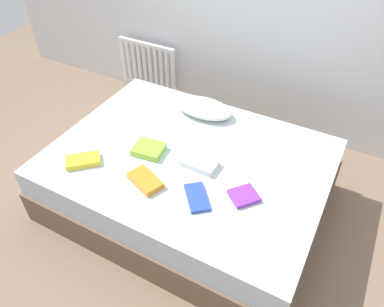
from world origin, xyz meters
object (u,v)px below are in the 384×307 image
object	(u,v)px
textbook_orange	(145,180)
textbook_yellow	(83,160)
bed	(189,180)
radiator	(148,65)
pillow	(204,108)
textbook_purple	(244,196)
textbook_white	(200,163)
textbook_lime	(149,149)
textbook_blue	(197,197)

from	to	relation	value
textbook_orange	textbook_yellow	xyz separation A→B (m)	(-0.50, -0.05, -0.00)
bed	radiator	world-z (taller)	radiator
pillow	textbook_yellow	size ratio (longest dim) A/B	2.11
textbook_purple	textbook_yellow	world-z (taller)	textbook_yellow
textbook_white	textbook_orange	xyz separation A→B (m)	(-0.24, -0.32, -0.00)
pillow	textbook_purple	bearing A→B (deg)	-47.44
bed	pillow	xyz separation A→B (m)	(-0.15, 0.52, 0.31)
textbook_lime	textbook_purple	world-z (taller)	textbook_lime
pillow	textbook_blue	distance (m)	0.95
pillow	textbook_white	distance (m)	0.64
textbook_white	textbook_purple	distance (m)	0.41
bed	radiator	distance (m)	1.68
textbook_orange	pillow	bearing A→B (deg)	112.95
bed	textbook_blue	world-z (taller)	textbook_blue
bed	textbook_white	world-z (taller)	textbook_white
textbook_blue	textbook_orange	world-z (taller)	textbook_orange
textbook_blue	textbook_purple	distance (m)	0.30
pillow	textbook_white	xyz separation A→B (m)	(0.27, -0.58, -0.03)
radiator	pillow	xyz separation A→B (m)	(1.02, -0.68, 0.18)
pillow	textbook_yellow	xyz separation A→B (m)	(-0.47, -0.95, -0.03)
textbook_lime	textbook_orange	xyz separation A→B (m)	(0.15, -0.28, -0.00)
bed	textbook_lime	world-z (taller)	textbook_lime
textbook_lime	textbook_purple	xyz separation A→B (m)	(0.78, -0.09, -0.01)
radiator	pillow	bearing A→B (deg)	-33.56
textbook_blue	textbook_yellow	distance (m)	0.87
textbook_white	textbook_blue	world-z (taller)	textbook_white
textbook_purple	bed	bearing A→B (deg)	109.72
textbook_purple	textbook_yellow	bearing A→B (deg)	141.94
pillow	textbook_blue	xyz separation A→B (m)	(0.39, -0.86, -0.04)
bed	textbook_yellow	world-z (taller)	textbook_yellow
textbook_blue	textbook_purple	xyz separation A→B (m)	(0.26, 0.15, 0.00)
textbook_white	textbook_lime	bearing A→B (deg)	-172.18
radiator	textbook_purple	world-z (taller)	radiator
bed	textbook_lime	xyz separation A→B (m)	(-0.28, -0.10, 0.28)
bed	textbook_white	size ratio (longest dim) A/B	8.12
bed	textbook_lime	size ratio (longest dim) A/B	9.44
textbook_yellow	radiator	bearing A→B (deg)	65.86
textbook_lime	textbook_purple	distance (m)	0.79
textbook_purple	pillow	bearing A→B (deg)	82.71
bed	textbook_yellow	bearing A→B (deg)	-145.66
bed	textbook_blue	xyz separation A→B (m)	(0.25, -0.34, 0.26)
textbook_orange	textbook_blue	bearing A→B (deg)	27.33
textbook_blue	textbook_lime	bearing A→B (deg)	-154.55
bed	textbook_lime	bearing A→B (deg)	-159.50
radiator	textbook_yellow	xyz separation A→B (m)	(0.55, -1.62, 0.15)
bed	radiator	bearing A→B (deg)	134.22
textbook_lime	textbook_yellow	xyz separation A→B (m)	(-0.34, -0.32, -0.00)
pillow	textbook_yellow	distance (m)	1.06
bed	textbook_blue	distance (m)	0.50
pillow	textbook_blue	size ratio (longest dim) A/B	2.07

